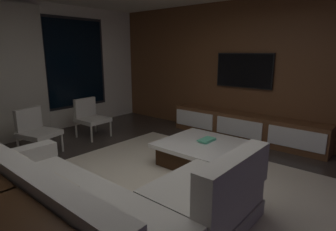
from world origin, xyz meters
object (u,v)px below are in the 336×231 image
at_px(media_console, 246,128).
at_px(sectional_couch, 108,207).
at_px(book_stack_on_coffee_table, 207,140).
at_px(accent_chair_by_curtain, 36,129).
at_px(mounted_tv, 244,70).
at_px(coffee_table, 201,153).
at_px(accent_chair_near_window, 90,116).

bearing_deg(media_console, sectional_couch, -175.52).
relative_size(sectional_couch, book_stack_on_coffee_table, 8.18).
xyz_separation_m(accent_chair_by_curtain, mounted_tv, (3.19, -2.23, 0.92)).
distance_m(coffee_table, accent_chair_by_curtain, 2.83).
height_order(sectional_couch, accent_chair_by_curtain, sectional_couch).
bearing_deg(book_stack_on_coffee_table, accent_chair_by_curtain, 121.48).
bearing_deg(book_stack_on_coffee_table, accent_chair_near_window, 97.57).
relative_size(media_console, mounted_tv, 2.65).
bearing_deg(sectional_couch, accent_chair_by_curtain, 78.01).
height_order(accent_chair_near_window, accent_chair_by_curtain, same).
relative_size(sectional_couch, mounted_tv, 2.14).
xyz_separation_m(coffee_table, accent_chair_near_window, (-0.25, 2.55, 0.25)).
xyz_separation_m(coffee_table, mounted_tv, (1.77, 0.21, 1.16)).
xyz_separation_m(accent_chair_near_window, mounted_tv, (2.02, -2.35, 0.92)).
relative_size(coffee_table, media_console, 0.37).
bearing_deg(accent_chair_near_window, accent_chair_by_curtain, -174.09).
height_order(accent_chair_near_window, media_console, accent_chair_near_window).
bearing_deg(mounted_tv, book_stack_on_coffee_table, -171.61).
distance_m(accent_chair_by_curtain, media_console, 3.87).
bearing_deg(book_stack_on_coffee_table, mounted_tv, 8.39).
relative_size(sectional_couch, coffee_table, 2.16).
xyz_separation_m(book_stack_on_coffee_table, accent_chair_by_curtain, (-1.52, 2.47, 0.05)).
xyz_separation_m(sectional_couch, book_stack_on_coffee_table, (2.09, 0.23, 0.09)).
xyz_separation_m(accent_chair_near_window, accent_chair_by_curtain, (-1.17, -0.12, 0.00)).
distance_m(book_stack_on_coffee_table, media_console, 1.50).
height_order(book_stack_on_coffee_table, accent_chair_near_window, accent_chair_near_window).
height_order(sectional_couch, accent_chair_near_window, sectional_couch).
height_order(accent_chair_by_curtain, mounted_tv, mounted_tv).
bearing_deg(accent_chair_by_curtain, coffee_table, -59.70).
height_order(sectional_couch, mounted_tv, mounted_tv).
distance_m(coffee_table, book_stack_on_coffee_table, 0.22).
distance_m(sectional_couch, mounted_tv, 3.94).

